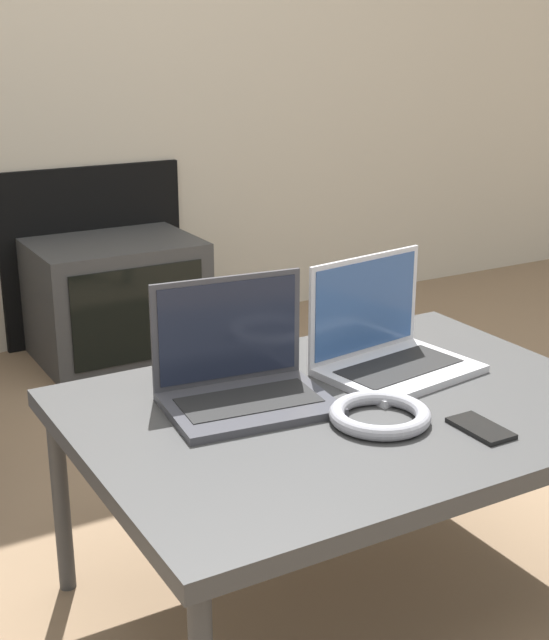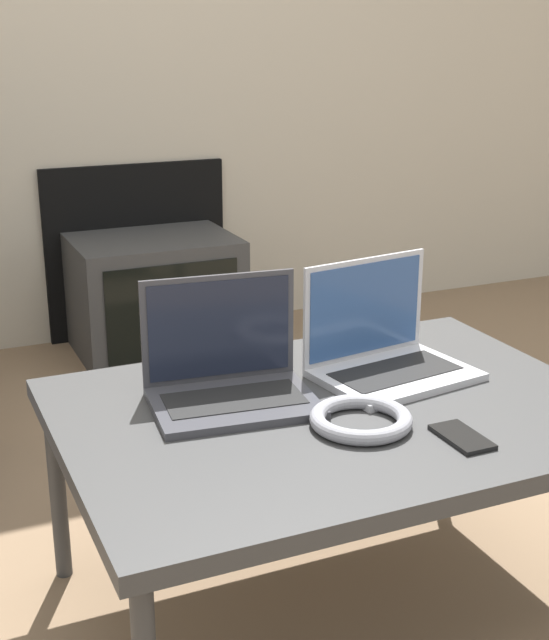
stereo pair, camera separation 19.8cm
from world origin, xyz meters
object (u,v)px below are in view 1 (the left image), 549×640
object	(u,v)px
headphones	(379,415)
phone	(481,428)
tv	(117,299)
laptop_right	(386,345)
laptop_left	(241,375)

from	to	relation	value
headphones	phone	world-z (taller)	headphones
headphones	tv	world-z (taller)	headphones
laptop_right	tv	world-z (taller)	laptop_right
headphones	tv	xyz separation A→B (m)	(0.13, 1.79, -0.26)
laptop_right	tv	xyz separation A→B (m)	(-0.06, 1.57, -0.30)
tv	phone	bearing A→B (deg)	-89.46
laptop_right	tv	size ratio (longest dim) A/B	0.59
phone	headphones	bearing A→B (deg)	139.29
phone	tv	xyz separation A→B (m)	(-0.02, 1.91, -0.25)
laptop_left	tv	xyz separation A→B (m)	(0.30, 1.57, -0.30)
laptop_left	tv	bearing A→B (deg)	85.27
laptop_left	laptop_right	xyz separation A→B (m)	(0.36, -0.00, 0.00)
headphones	tv	size ratio (longest dim) A/B	0.33
tv	laptop_left	bearing A→B (deg)	-100.91
laptop_right	phone	world-z (taller)	laptop_right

